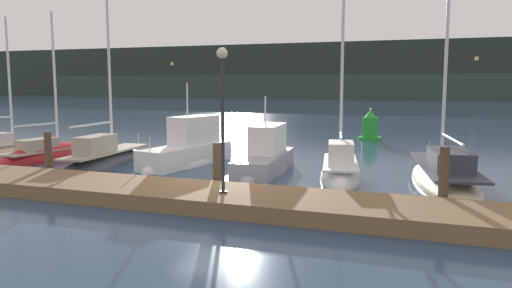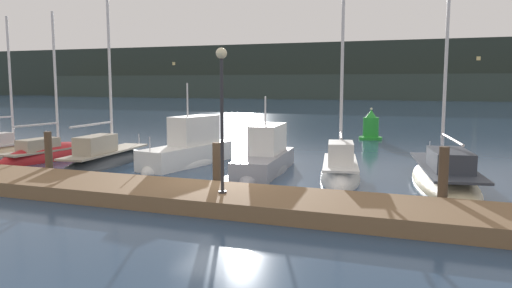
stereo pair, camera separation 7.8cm
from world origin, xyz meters
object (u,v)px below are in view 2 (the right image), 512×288
Objects in this scene: sailboat_berth_1 at (6,152)px; channel_buoy at (371,127)px; sailboat_berth_3 at (106,161)px; dock_lamppost at (222,97)px; sailboat_berth_2 at (51,157)px; sailboat_berth_6 at (340,175)px; motorboat_berth_5 at (265,164)px; motorboat_berth_4 at (188,156)px; sailboat_berth_7 at (444,180)px.

sailboat_berth_1 reaches higher than channel_buoy.
sailboat_berth_3 reaches higher than dock_lamppost.
sailboat_berth_2 is 1.01× the size of sailboat_berth_6.
dock_lamppost is at bearing -94.74° from channel_buoy.
sailboat_berth_6 is at bearing 2.39° from sailboat_berth_3.
sailboat_berth_1 is 1.81× the size of dock_lamppost.
sailboat_berth_6 reaches higher than motorboat_berth_5.
motorboat_berth_4 is at bearing 125.29° from dock_lamppost.
motorboat_berth_4 is at bearing 7.50° from sailboat_berth_2.
dock_lamppost is at bearing -82.20° from motorboat_berth_5.
motorboat_berth_4 is 10.81m from sailboat_berth_7.
dock_lamppost is at bearing -22.45° from sailboat_berth_1.
sailboat_berth_1 is 17.33m from sailboat_berth_6.
sailboat_berth_3 is at bearing -177.40° from sailboat_berth_7.
sailboat_berth_6 is (10.46, 0.44, -0.03)m from sailboat_berth_3.
sailboat_berth_3 is at bearing -7.93° from sailboat_berth_1.
sailboat_berth_3 is at bearing -157.69° from motorboat_berth_4.
channel_buoy is (-0.73, 14.09, 0.64)m from sailboat_berth_6.
dock_lamppost is (-1.64, -19.74, 2.46)m from channel_buoy.
sailboat_berth_1 is at bearing 179.78° from motorboat_berth_5.
channel_buoy is at bearing 107.84° from sailboat_berth_7.
sailboat_berth_7 is (21.05, -0.31, 0.03)m from sailboat_berth_1.
sailboat_berth_7 reaches higher than sailboat_berth_6.
sailboat_berth_7 is 14.59m from channel_buoy.
sailboat_berth_3 is 17.49m from channel_buoy.
sailboat_berth_6 is 0.80× the size of sailboat_berth_7.
motorboat_berth_5 is (3.85, -0.50, -0.06)m from motorboat_berth_4.
sailboat_berth_7 is (10.78, -0.75, -0.21)m from motorboat_berth_4.
sailboat_berth_1 is 10.28m from motorboat_berth_4.
channel_buoy is (13.27, 14.04, 0.69)m from sailboat_berth_2.
motorboat_berth_5 is at bearing -7.35° from motorboat_berth_4.
dock_lamppost is (11.64, -5.70, 3.15)m from sailboat_berth_2.
sailboat_berth_2 is 1.86× the size of dock_lamppost.
sailboat_berth_2 reaches higher than sailboat_berth_6.
sailboat_berth_3 is 1.09× the size of sailboat_berth_6.
sailboat_berth_3 is 1.45× the size of motorboat_berth_5.
channel_buoy is at bearing 92.98° from sailboat_berth_6.
channel_buoy is at bearing 56.19° from sailboat_berth_3.
sailboat_berth_1 is 1.29× the size of motorboat_berth_4.
motorboat_berth_5 is at bearing 7.09° from sailboat_berth_3.
sailboat_berth_1 is 21.44m from channel_buoy.
motorboat_berth_4 is at bearing 22.31° from sailboat_berth_3.
sailboat_berth_7 reaches higher than motorboat_berth_5.
sailboat_berth_1 is 0.90× the size of sailboat_berth_3.
dock_lamppost is at bearing -26.10° from sailboat_berth_2.
motorboat_berth_5 is at bearing 171.74° from sailboat_berth_6.
sailboat_berth_7 is at bearing 3.21° from sailboat_berth_6.
motorboat_berth_5 is 0.75× the size of sailboat_berth_6.
motorboat_berth_4 is at bearing 2.46° from sailboat_berth_1.
sailboat_berth_2 is (3.31, -0.47, -0.04)m from sailboat_berth_1.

